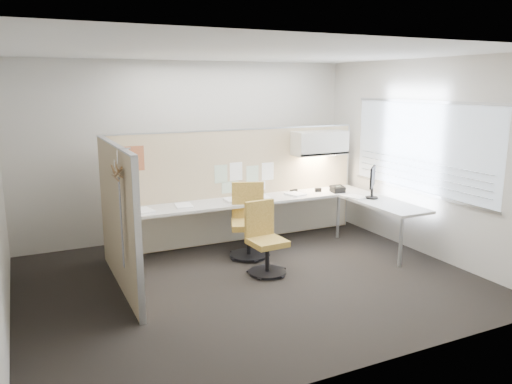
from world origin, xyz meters
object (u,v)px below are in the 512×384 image
desk (274,207)px  monitor (372,180)px  chair_right (248,223)px  chair_left (265,241)px  phone (337,189)px

desk → monitor: monitor is taller
desk → chair_right: (-0.55, -0.27, -0.12)m
desk → monitor: 1.55m
chair_left → chair_right: chair_right is taller
chair_left → chair_right: (0.09, 0.70, 0.05)m
desk → phone: (1.15, -0.02, 0.18)m
chair_right → phone: size_ratio=4.63×
chair_right → monitor: size_ratio=2.14×
chair_right → chair_left: bearing=-75.8°
desk → phone: 1.17m
chair_left → monitor: (2.01, 0.36, 0.58)m
monitor → chair_right: bearing=124.8°
chair_left → phone: chair_left is taller
chair_right → phone: 1.74m
chair_left → desk: bearing=52.6°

